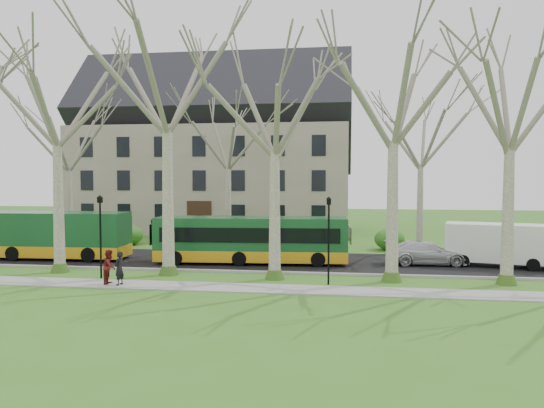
# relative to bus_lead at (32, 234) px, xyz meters

# --- Properties ---
(ground) EXTENTS (120.00, 120.00, 0.00)m
(ground) POSITION_rel_bus_lead_xyz_m (13.34, -4.44, -1.62)
(ground) COLOR #3E7722
(ground) RESTS_ON ground
(sidewalk) EXTENTS (70.00, 2.00, 0.06)m
(sidewalk) POSITION_rel_bus_lead_xyz_m (13.34, -6.94, -1.59)
(sidewalk) COLOR gray
(sidewalk) RESTS_ON ground
(road) EXTENTS (80.00, 8.00, 0.06)m
(road) POSITION_rel_bus_lead_xyz_m (13.34, 1.06, -1.59)
(road) COLOR black
(road) RESTS_ON ground
(curb) EXTENTS (80.00, 0.25, 0.14)m
(curb) POSITION_rel_bus_lead_xyz_m (13.34, -2.94, -1.55)
(curb) COLOR #A5A39E
(curb) RESTS_ON ground
(building) EXTENTS (26.50, 12.20, 16.00)m
(building) POSITION_rel_bus_lead_xyz_m (7.34, 19.56, 6.45)
(building) COLOR gray
(building) RESTS_ON ground
(tree_row_verge) EXTENTS (49.00, 7.00, 14.00)m
(tree_row_verge) POSITION_rel_bus_lead_xyz_m (13.34, -4.14, 5.38)
(tree_row_verge) COLOR gray
(tree_row_verge) RESTS_ON ground
(tree_row_far) EXTENTS (33.00, 7.00, 12.00)m
(tree_row_far) POSITION_rel_bus_lead_xyz_m (12.01, 6.56, 4.38)
(tree_row_far) COLOR gray
(tree_row_far) RESTS_ON ground
(lamp_row) EXTENTS (36.22, 0.22, 4.30)m
(lamp_row) POSITION_rel_bus_lead_xyz_m (13.34, -5.44, 0.95)
(lamp_row) COLOR black
(lamp_row) RESTS_ON ground
(hedges) EXTENTS (30.60, 8.60, 2.00)m
(hedges) POSITION_rel_bus_lead_xyz_m (8.68, 9.56, -0.62)
(hedges) COLOR #2B611B
(hedges) RESTS_ON ground
(bus_lead) EXTENTS (12.54, 2.97, 3.12)m
(bus_lead) POSITION_rel_bus_lead_xyz_m (0.00, 0.00, 0.00)
(bus_lead) COLOR #164E25
(bus_lead) RESTS_ON road
(bus_follow) EXTENTS (11.82, 3.24, 2.92)m
(bus_follow) POSITION_rel_bus_lead_xyz_m (14.42, 0.10, -0.10)
(bus_follow) COLOR #164E25
(bus_follow) RESTS_ON road
(sedan) EXTENTS (5.04, 2.35, 1.43)m
(sedan) POSITION_rel_bus_lead_xyz_m (25.02, 1.02, -0.85)
(sedan) COLOR silver
(sedan) RESTS_ON road
(van_a) EXTENTS (6.12, 3.39, 2.52)m
(van_a) POSITION_rel_bus_lead_xyz_m (29.06, 0.95, -0.30)
(van_a) COLOR silver
(van_a) RESTS_ON road
(pedestrian_a) EXTENTS (0.49, 0.66, 1.65)m
(pedestrian_a) POSITION_rel_bus_lead_xyz_m (9.17, -7.25, -0.73)
(pedestrian_a) COLOR black
(pedestrian_a) RESTS_ON sidewalk
(pedestrian_b) EXTENTS (0.73, 0.89, 1.70)m
(pedestrian_b) POSITION_rel_bus_lead_xyz_m (8.56, -7.01, -0.71)
(pedestrian_b) COLOR #5E1715
(pedestrian_b) RESTS_ON sidewalk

